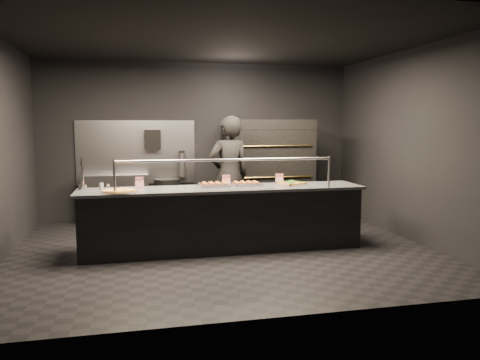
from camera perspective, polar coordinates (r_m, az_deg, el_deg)
The scene contains 15 objects.
room at distance 6.73m, azimuth -2.36°, elevation 4.00°, with size 6.04×6.00×3.00m.
service_counter at distance 6.82m, azimuth -2.04°, elevation -4.71°, with size 4.10×0.78×1.37m.
pizza_oven at distance 8.85m, azimuth 3.30°, elevation 1.21°, with size 1.50×1.23×1.91m.
prep_shelf at distance 9.00m, azimuth -14.92°, elevation -2.23°, with size 1.20×0.35×0.90m, color #99999E.
towel_dispenser at distance 8.97m, azimuth -10.62°, elevation 4.92°, with size 0.30×0.20×0.35m, color black.
fire_extinguisher at distance 9.04m, azimuth -7.07°, elevation 1.89°, with size 0.14×0.14×0.51m.
beer_tap at distance 6.85m, azimuth -18.64°, elevation -0.00°, with size 0.12×0.17×0.47m.
round_pizza at distance 6.48m, azimuth -14.51°, elevation -1.30°, with size 0.51×0.51×0.03m.
slider_tray_a at distance 6.86m, azimuth -3.10°, elevation -0.57°, with size 0.44×0.33×0.07m.
slider_tray_b at distance 6.95m, azimuth 0.76°, elevation -0.46°, with size 0.49×0.41×0.07m.
square_pizza at distance 7.09m, azimuth 6.27°, elevation -0.42°, with size 0.44×0.44×0.05m.
condiment_jar at distance 6.79m, azimuth -16.32°, elevation -0.75°, with size 0.14×0.06×0.09m.
tent_cards at distance 7.00m, azimuth -2.87°, elevation -0.01°, with size 2.23×0.04×0.15m.
trash_bin at distance 8.91m, azimuth -8.81°, elevation -2.45°, with size 0.49×0.49×0.81m, color black.
worker at distance 7.80m, azimuth -1.37°, elevation 0.59°, with size 0.72×0.47×1.96m, color black.
Camera 1 is at (-1.24, -6.57, 1.82)m, focal length 35.00 mm.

